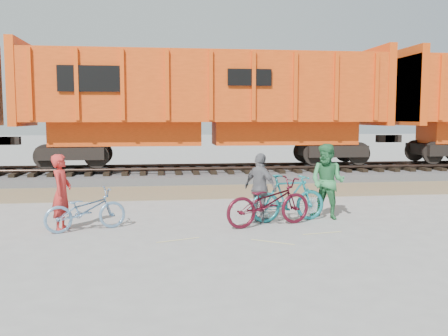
{
  "coord_description": "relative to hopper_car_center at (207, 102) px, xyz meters",
  "views": [
    {
      "loc": [
        -1.36,
        -10.43,
        2.4
      ],
      "look_at": [
        0.21,
        1.5,
        1.18
      ],
      "focal_mm": 40.0,
      "sensor_mm": 36.0,
      "label": 1
    }
  ],
  "objects": [
    {
      "name": "bicycle_teal",
      "position": [
        1.08,
        -8.35,
        -2.45
      ],
      "size": [
        1.91,
        0.85,
        1.11
      ],
      "primitive_type": "imported",
      "rotation": [
        0.0,
        0.0,
        1.76
      ],
      "color": "#1A7B82",
      "rests_on": "ground"
    },
    {
      "name": "person_man",
      "position": [
        2.08,
        -8.15,
        -2.11
      ],
      "size": [
        1.1,
        1.08,
        1.79
      ],
      "primitive_type": "imported",
      "rotation": [
        0.0,
        0.0,
        -0.73
      ],
      "color": "#327E47",
      "rests_on": "ground"
    },
    {
      "name": "hopper_car_center",
      "position": [
        0.0,
        0.0,
        0.0
      ],
      "size": [
        14.0,
        3.13,
        4.65
      ],
      "color": "black",
      "rests_on": "track"
    },
    {
      "name": "ground",
      "position": [
        -0.51,
        -9.0,
        -3.01
      ],
      "size": [
        120.0,
        120.0,
        0.0
      ],
      "primitive_type": "plane",
      "color": "#9E9E99",
      "rests_on": "ground"
    },
    {
      "name": "track",
      "position": [
        -0.51,
        0.0,
        -2.53
      ],
      "size": [
        120.0,
        2.6,
        0.24
      ],
      "color": "black",
      "rests_on": "ballast_bed"
    },
    {
      "name": "person_solo",
      "position": [
        -3.93,
        -8.59,
        -2.19
      ],
      "size": [
        0.47,
        0.64,
        1.63
      ],
      "primitive_type": "imported",
      "rotation": [
        0.0,
        0.0,
        1.43
      ],
      "color": "red",
      "rests_on": "ground"
    },
    {
      "name": "bicycle_maroon",
      "position": [
        0.53,
        -8.75,
        -2.47
      ],
      "size": [
        2.17,
        1.28,
        1.08
      ],
      "primitive_type": "imported",
      "rotation": [
        0.0,
        0.0,
        1.87
      ],
      "color": "#4C0E1C",
      "rests_on": "ground"
    },
    {
      "name": "gravel_strip",
      "position": [
        -0.51,
        -3.5,
        -3.0
      ],
      "size": [
        120.0,
        3.0,
        0.02
      ],
      "primitive_type": "cube",
      "color": "#8B7C56",
      "rests_on": "ground"
    },
    {
      "name": "bicycle_blue",
      "position": [
        -3.43,
        -8.69,
        -2.55
      ],
      "size": [
        1.82,
        1.19,
        0.9
      ],
      "primitive_type": "imported",
      "rotation": [
        0.0,
        0.0,
        1.94
      ],
      "color": "#668CB1",
      "rests_on": "ground"
    },
    {
      "name": "person_woman",
      "position": [
        0.43,
        -8.35,
        -2.21
      ],
      "size": [
        0.86,
        0.99,
        1.59
      ],
      "primitive_type": "imported",
      "rotation": [
        0.0,
        0.0,
        2.19
      ],
      "color": "slate",
      "rests_on": "ground"
    },
    {
      "name": "ballast_bed",
      "position": [
        -0.51,
        0.0,
        -2.86
      ],
      "size": [
        120.0,
        4.0,
        0.3
      ],
      "primitive_type": "cube",
      "color": "slate",
      "rests_on": "ground"
    }
  ]
}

